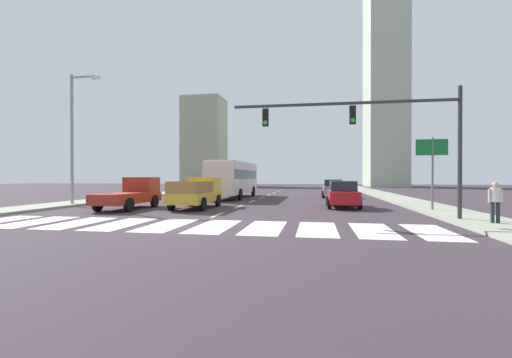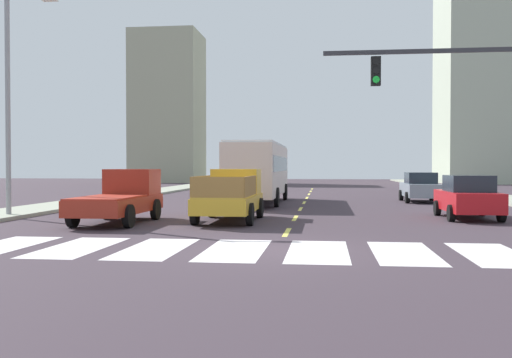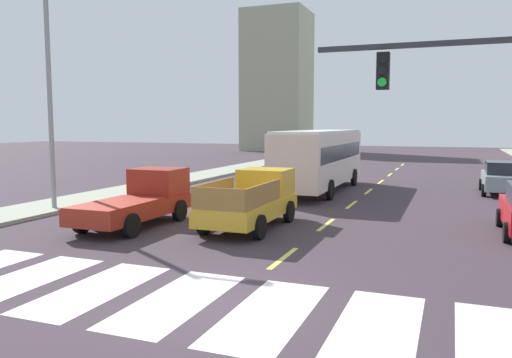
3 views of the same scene
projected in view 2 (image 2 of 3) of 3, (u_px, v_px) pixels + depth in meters
The scene contains 24 objects.
ground_plane at pixel (276, 251), 14.27m from camera, with size 160.00×160.00×0.00m, color #3C3039.
sidewalk_left at pixel (93, 201), 33.57m from camera, with size 2.85×110.00×0.15m, color #9CA08B.
crosswalk_stripe_1 at pixel (3, 246), 15.11m from camera, with size 1.46×3.89×0.01m, color silver.
crosswalk_stripe_2 at pixel (78, 247), 14.87m from camera, with size 1.46×3.89×0.01m, color silver.
crosswalk_stripe_3 at pixel (155, 248), 14.63m from camera, with size 1.46×3.89×0.01m, color silver.
crosswalk_stripe_4 at pixel (235, 250), 14.39m from camera, with size 1.46×3.89×0.01m, color silver.
crosswalk_stripe_5 at pixel (318, 251), 14.15m from camera, with size 1.46×3.89×0.01m, color silver.
crosswalk_stripe_6 at pixel (404, 253), 13.91m from camera, with size 1.46×3.89×0.01m, color silver.
crosswalk_stripe_7 at pixel (492, 254), 13.67m from camera, with size 1.46×3.89×0.01m, color silver.
lane_dash_0 at pixel (287, 232), 18.24m from camera, with size 0.16×2.40×0.01m, color #E3D555.
lane_dash_1 at pixel (295, 218), 23.20m from camera, with size 0.16×2.40×0.01m, color #E3D555.
lane_dash_2 at pixel (300, 209), 28.17m from camera, with size 0.16×2.40×0.01m, color #E3D555.
lane_dash_3 at pixel (304, 203), 33.13m from camera, with size 0.16×2.40×0.01m, color #E3D555.
lane_dash_4 at pixel (307, 198), 38.10m from camera, with size 0.16×2.40×0.01m, color #E3D555.
lane_dash_5 at pixel (309, 194), 43.06m from camera, with size 0.16×2.40×0.01m, color #E3D555.
lane_dash_6 at pixel (311, 191), 48.02m from camera, with size 0.16×2.40×0.01m, color #E3D555.
lane_dash_7 at pixel (312, 189), 52.99m from camera, with size 0.16×2.40×0.01m, color #E3D555.
pickup_stakebed at pixel (231, 196), 22.34m from camera, with size 2.18×5.20×1.96m.
pickup_dark at pixel (122, 197), 21.61m from camera, with size 2.18×5.20×1.96m.
city_bus at pixel (259, 168), 32.43m from camera, with size 2.72×10.80×3.32m.
sedan_near_left at pixel (420, 187), 33.73m from camera, with size 2.02×4.40×1.72m.
sedan_near_right at pixel (468, 197), 22.93m from camera, with size 2.02×4.40×1.72m.
streetlight_left at pixel (11, 94), 23.26m from camera, with size 2.20×0.28×9.00m.
block_mid_left at pixel (168, 108), 75.70m from camera, with size 8.53×7.82×19.34m, color #A1A387.
Camera 2 is at (1.19, -14.19, 2.07)m, focal length 40.83 mm.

